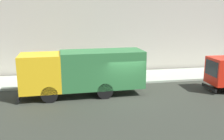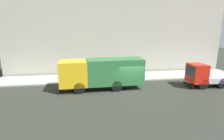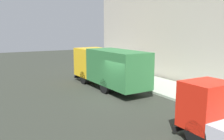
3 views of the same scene
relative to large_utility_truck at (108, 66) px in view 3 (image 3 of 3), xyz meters
The scene contains 9 objects.
ground 3.51m from the large_utility_truck, 109.60° to the right, with size 80.00×80.00×0.00m, color #2E3129.
sidewalk 5.16m from the large_utility_truck, 35.87° to the right, with size 3.93×30.00×0.16m, color #A6B29E.
building_facade 7.81m from the large_utility_truck, 24.00° to the right, with size 0.50×30.00×10.38m, color #B7AFA0.
large_utility_truck is the anchor object (origin of this frame).
pedestrian_walking 5.11m from the large_utility_truck, 47.00° to the left, with size 0.43×0.43×1.66m.
pedestrian_standing 4.54m from the large_utility_truck, 26.05° to the left, with size 0.56×0.56×1.58m.
pedestrian_third 3.50m from the large_utility_truck, ahead, with size 0.49×0.49×1.74m.
traffic_cone_orange 5.23m from the large_utility_truck, 57.61° to the left, with size 0.51×0.51×0.73m, color orange.
street_sign_post 2.50m from the large_utility_truck, 12.33° to the right, with size 0.44×0.08×2.45m.
Camera 3 is at (-7.93, -13.23, 4.54)m, focal length 37.85 mm.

